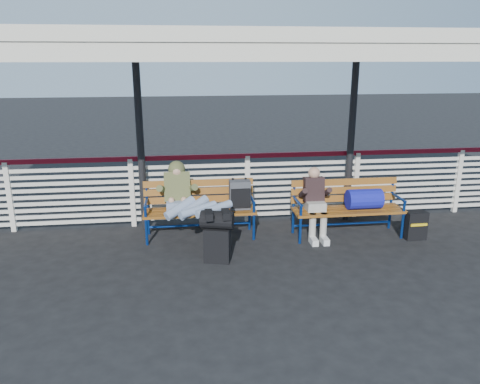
{
  "coord_description": "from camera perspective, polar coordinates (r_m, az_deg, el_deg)",
  "views": [
    {
      "loc": [
        -1.16,
        -5.98,
        2.85
      ],
      "look_at": [
        -0.25,
        1.0,
        0.81
      ],
      "focal_mm": 35.0,
      "sensor_mm": 36.0,
      "label": 1
    }
  ],
  "objects": [
    {
      "name": "bench_left",
      "position": [
        7.61,
        -3.36,
        -1.07
      ],
      "size": [
        1.8,
        0.56,
        0.94
      ],
      "color": "#97621D",
      "rests_on": "ground"
    },
    {
      "name": "bench_right",
      "position": [
        7.86,
        13.81,
        -1.07
      ],
      "size": [
        1.8,
        0.56,
        0.92
      ],
      "color": "#97621D",
      "rests_on": "ground"
    },
    {
      "name": "canopy",
      "position": [
        6.95,
        2.27,
        17.7
      ],
      "size": [
        12.6,
        3.6,
        3.16
      ],
      "color": "silver",
      "rests_on": "ground"
    },
    {
      "name": "fence",
      "position": [
        8.27,
        0.89,
        0.79
      ],
      "size": [
        12.08,
        0.08,
        1.24
      ],
      "color": "silver",
      "rests_on": "ground"
    },
    {
      "name": "ground",
      "position": [
        6.73,
        3.24,
        -8.93
      ],
      "size": [
        60.0,
        60.0,
        0.0
      ],
      "primitive_type": "plane",
      "color": "black",
      "rests_on": "ground"
    },
    {
      "name": "traveler_man",
      "position": [
        7.25,
        -5.99,
        -1.36
      ],
      "size": [
        0.93,
        1.64,
        0.77
      ],
      "color": "#8896B7",
      "rests_on": "ground"
    },
    {
      "name": "luggage_stack",
      "position": [
        6.7,
        -2.78,
        -5.17
      ],
      "size": [
        0.51,
        0.38,
        0.76
      ],
      "rotation": [
        0.0,
        0.0,
        -0.28
      ],
      "color": "black",
      "rests_on": "ground"
    },
    {
      "name": "suitcase_side",
      "position": [
        8.08,
        20.62,
        -3.83
      ],
      "size": [
        0.34,
        0.21,
        0.46
      ],
      "rotation": [
        0.0,
        0.0,
        0.02
      ],
      "color": "black",
      "rests_on": "ground"
    },
    {
      "name": "companion_person",
      "position": [
        7.63,
        9.17,
        -1.25
      ],
      "size": [
        0.32,
        0.66,
        1.15
      ],
      "color": "#ACA89C",
      "rests_on": "ground"
    }
  ]
}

